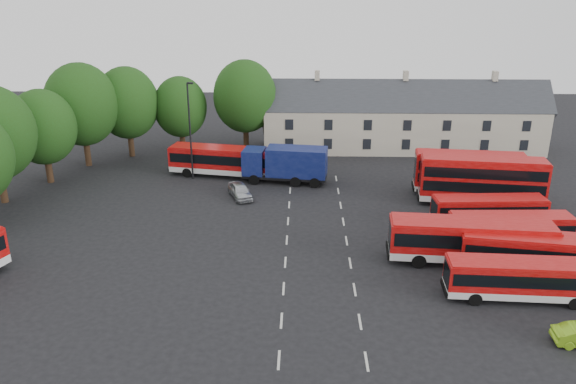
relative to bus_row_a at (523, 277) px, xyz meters
The scene contains 15 objects.
ground 17.63m from the bus_row_a, 156.61° to the left, with size 140.00×140.00×0.00m, color black.
lane_markings 16.38m from the bus_row_a, 146.62° to the left, with size 5.15×33.80×0.01m.
treeline 45.56m from the bus_row_a, 144.45° to the left, with size 29.92×32.59×12.01m.
terrace_houses 37.09m from the bus_row_a, 93.26° to the left, with size 35.70×7.13×10.06m.
bus_row_a is the anchor object (origin of this frame).
bus_row_b 4.23m from the bus_row_a, 55.16° to the left, with size 11.39×4.32×3.15m.
bus_row_c 5.65m from the bus_row_a, 111.10° to the left, with size 12.36×3.77×3.44m.
bus_row_d 8.59m from the bus_row_a, 75.99° to the left, with size 9.83×2.59×2.76m.
bus_row_e 12.38m from the bus_row_a, 82.91° to the left, with size 9.85×2.80×2.75m.
bus_dd_south 17.64m from the bus_row_a, 82.37° to the left, with size 11.84×4.07×4.76m.
bus_dd_north 20.44m from the bus_row_a, 84.56° to the left, with size 10.93×3.60×4.40m.
bus_north 34.78m from the bus_row_a, 132.94° to the left, with size 12.04×4.81×3.32m.
box_truck 28.81m from the bus_row_a, 125.16° to the left, with size 9.21×3.94×3.90m.
silver_car 28.28m from the bus_row_a, 138.23° to the left, with size 1.73×4.31×1.47m, color #B5B9BE.
lamppost 36.52m from the bus_row_a, 137.73° to the left, with size 0.74×0.39×10.61m.
Camera 1 is at (1.23, -40.65, 20.17)m, focal length 35.00 mm.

